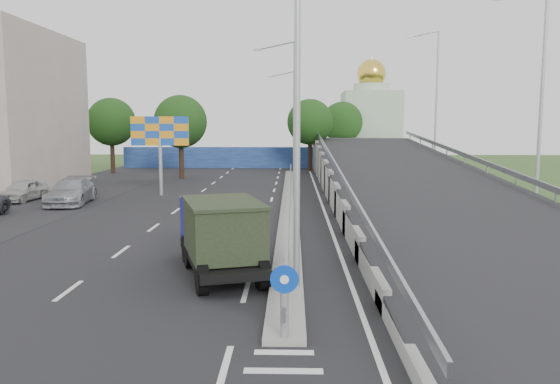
{
  "coord_description": "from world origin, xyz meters",
  "views": [
    {
      "loc": [
        0.17,
        -9.63,
        4.96
      ],
      "look_at": [
        -0.34,
        12.56,
        2.2
      ],
      "focal_mm": 35.0,
      "sensor_mm": 36.0,
      "label": 1
    }
  ],
  "objects_px": {
    "lamp_post_near": "(290,94)",
    "church": "(370,121)",
    "sign_bollard": "(284,301)",
    "dump_truck": "(220,232)",
    "parked_car_e": "(23,190)",
    "parked_car_d": "(71,191)",
    "lamp_post_mid": "(292,111)",
    "lamp_post_far": "(292,116)",
    "billboard": "(160,136)"
  },
  "relations": [
    {
      "from": "lamp_post_near",
      "to": "church",
      "type": "height_order",
      "value": "church"
    },
    {
      "from": "sign_bollard",
      "to": "church",
      "type": "xyz_separation_m",
      "value": [
        10.0,
        57.83,
        4.28
      ]
    },
    {
      "from": "dump_truck",
      "to": "parked_car_e",
      "type": "relative_size",
      "value": 1.49
    },
    {
      "from": "lamp_post_near",
      "to": "parked_car_d",
      "type": "relative_size",
      "value": 1.83
    },
    {
      "from": "lamp_post_mid",
      "to": "lamp_post_far",
      "type": "relative_size",
      "value": 1.0
    },
    {
      "from": "sign_bollard",
      "to": "lamp_post_near",
      "type": "relative_size",
      "value": 0.17
    },
    {
      "from": "sign_bollard",
      "to": "lamp_post_far",
      "type": "xyz_separation_m",
      "value": [
        0.11,
        43.83,
        4.77
      ]
    },
    {
      "from": "sign_bollard",
      "to": "lamp_post_near",
      "type": "distance_m",
      "value": 6.12
    },
    {
      "from": "billboard",
      "to": "parked_car_d",
      "type": "relative_size",
      "value": 1.0
    },
    {
      "from": "lamp_post_far",
      "to": "church",
      "type": "distance_m",
      "value": 17.15
    },
    {
      "from": "parked_car_d",
      "to": "church",
      "type": "bearing_deg",
      "value": 49.81
    },
    {
      "from": "parked_car_e",
      "to": "billboard",
      "type": "bearing_deg",
      "value": 23.33
    },
    {
      "from": "lamp_post_near",
      "to": "lamp_post_far",
      "type": "height_order",
      "value": "same"
    },
    {
      "from": "sign_bollard",
      "to": "parked_car_e",
      "type": "height_order",
      "value": "sign_bollard"
    },
    {
      "from": "billboard",
      "to": "parked_car_d",
      "type": "bearing_deg",
      "value": -137.3
    },
    {
      "from": "lamp_post_far",
      "to": "church",
      "type": "height_order",
      "value": "church"
    },
    {
      "from": "lamp_post_far",
      "to": "billboard",
      "type": "relative_size",
      "value": 1.83
    },
    {
      "from": "sign_bollard",
      "to": "billboard",
      "type": "bearing_deg",
      "value": 109.21
    },
    {
      "from": "sign_bollard",
      "to": "lamp_post_near",
      "type": "xyz_separation_m",
      "value": [
        0.11,
        3.83,
        4.77
      ]
    },
    {
      "from": "sign_bollard",
      "to": "lamp_post_far",
      "type": "bearing_deg",
      "value": 89.86
    },
    {
      "from": "lamp_post_far",
      "to": "dump_truck",
      "type": "height_order",
      "value": "lamp_post_far"
    },
    {
      "from": "parked_car_e",
      "to": "parked_car_d",
      "type": "bearing_deg",
      "value": -15.65
    },
    {
      "from": "lamp_post_mid",
      "to": "parked_car_e",
      "type": "xyz_separation_m",
      "value": [
        -17.4,
        -0.96,
        -5.11
      ]
    },
    {
      "from": "lamp_post_near",
      "to": "lamp_post_far",
      "type": "distance_m",
      "value": 40.0
    },
    {
      "from": "billboard",
      "to": "church",
      "type": "bearing_deg",
      "value": 59.3
    },
    {
      "from": "sign_bollard",
      "to": "billboard",
      "type": "height_order",
      "value": "billboard"
    },
    {
      "from": "lamp_post_far",
      "to": "dump_truck",
      "type": "distance_m",
      "value": 38.16
    },
    {
      "from": "lamp_post_near",
      "to": "church",
      "type": "bearing_deg",
      "value": 79.62
    },
    {
      "from": "lamp_post_near",
      "to": "parked_car_e",
      "type": "relative_size",
      "value": 2.45
    },
    {
      "from": "lamp_post_mid",
      "to": "church",
      "type": "height_order",
      "value": "church"
    },
    {
      "from": "lamp_post_near",
      "to": "lamp_post_mid",
      "type": "bearing_deg",
      "value": 90.0
    },
    {
      "from": "lamp_post_near",
      "to": "church",
      "type": "relative_size",
      "value": 0.73
    },
    {
      "from": "church",
      "to": "dump_truck",
      "type": "height_order",
      "value": "church"
    },
    {
      "from": "parked_car_d",
      "to": "parked_car_e",
      "type": "distance_m",
      "value": 3.9
    },
    {
      "from": "sign_bollard",
      "to": "dump_truck",
      "type": "bearing_deg",
      "value": 110.58
    },
    {
      "from": "sign_bollard",
      "to": "lamp_post_far",
      "type": "distance_m",
      "value": 44.08
    },
    {
      "from": "billboard",
      "to": "dump_truck",
      "type": "bearing_deg",
      "value": -71.2
    },
    {
      "from": "sign_bollard",
      "to": "dump_truck",
      "type": "relative_size",
      "value": 0.27
    },
    {
      "from": "church",
      "to": "billboard",
      "type": "height_order",
      "value": "church"
    },
    {
      "from": "church",
      "to": "parked_car_e",
      "type": "height_order",
      "value": "church"
    },
    {
      "from": "lamp_post_near",
      "to": "parked_car_d",
      "type": "bearing_deg",
      "value": 127.69
    },
    {
      "from": "lamp_post_far",
      "to": "parked_car_d",
      "type": "height_order",
      "value": "lamp_post_far"
    },
    {
      "from": "lamp_post_mid",
      "to": "parked_car_d",
      "type": "xyz_separation_m",
      "value": [
        -13.72,
        -2.25,
        -5.01
      ]
    },
    {
      "from": "lamp_post_mid",
      "to": "parked_car_d",
      "type": "height_order",
      "value": "lamp_post_mid"
    },
    {
      "from": "parked_car_d",
      "to": "parked_car_e",
      "type": "relative_size",
      "value": 1.34
    },
    {
      "from": "lamp_post_near",
      "to": "parked_car_d",
      "type": "xyz_separation_m",
      "value": [
        -13.72,
        17.75,
        -5.01
      ]
    },
    {
      "from": "lamp_post_near",
      "to": "parked_car_d",
      "type": "distance_m",
      "value": 22.98
    },
    {
      "from": "lamp_post_far",
      "to": "billboard",
      "type": "bearing_deg",
      "value": -116.84
    },
    {
      "from": "church",
      "to": "billboard",
      "type": "bearing_deg",
      "value": -120.7
    },
    {
      "from": "billboard",
      "to": "dump_truck",
      "type": "height_order",
      "value": "billboard"
    }
  ]
}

